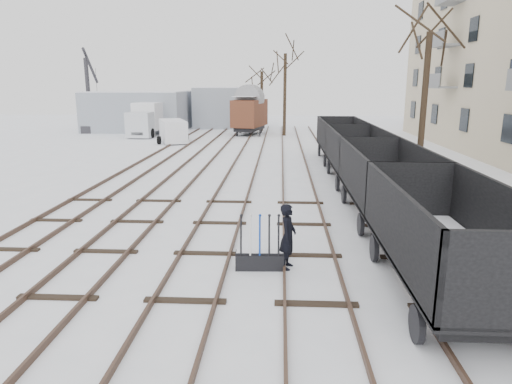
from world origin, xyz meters
TOP-DOWN VIEW (x-y plane):
  - ground at (0.00, 0.00)m, footprint 120.00×120.00m
  - tracks at (-0.00, 13.67)m, footprint 13.90×52.00m
  - shed_left at (-13.00, 36.00)m, footprint 10.00×8.00m
  - shed_right at (-4.00, 40.00)m, footprint 7.00×6.00m
  - ground_frame at (1.62, -0.97)m, footprint 1.32×0.48m
  - worker at (2.37, -0.87)m, footprint 0.56×0.73m
  - freight_wagon_a at (6.00, -2.33)m, footprint 2.60×6.49m
  - freight_wagon_b at (6.00, 4.07)m, footprint 2.60×6.49m
  - freight_wagon_c at (6.00, 10.47)m, footprint 2.60×6.49m
  - freight_wagon_d at (6.00, 16.87)m, footprint 2.60×6.49m
  - box_van_wagon at (-0.90, 32.11)m, footprint 3.62×5.32m
  - lorry at (-10.52, 30.99)m, footprint 2.50×6.95m
  - panel_van at (-6.95, 25.71)m, footprint 3.25×4.65m
  - crane at (-17.00, 32.99)m, footprint 1.86×4.90m
  - tree_near at (8.99, 10.17)m, footprint 0.30×0.30m
  - tree_far_left at (0.11, 35.86)m, footprint 0.30×0.30m
  - tree_far_right at (2.48, 31.48)m, footprint 0.30×0.30m

SIDE VIEW (x-z plane):
  - ground at x=0.00m, z-range 0.00..0.00m
  - tracks at x=0.00m, z-range -0.01..0.16m
  - ground_frame at x=1.62m, z-range -0.46..1.03m
  - worker at x=2.37m, z-range 0.00..1.79m
  - panel_van at x=-6.95m, z-range 0.04..1.92m
  - freight_wagon_a at x=6.00m, z-range -0.31..2.34m
  - freight_wagon_b at x=6.00m, z-range -0.31..2.34m
  - freight_wagon_c at x=6.00m, z-range -0.31..2.34m
  - freight_wagon_d at x=6.00m, z-range -0.31..2.34m
  - lorry at x=-10.52m, z-range 0.05..3.16m
  - shed_left at x=-13.00m, z-range 0.00..4.10m
  - box_van_wagon at x=-0.90m, z-range 0.31..4.02m
  - crane at x=-17.00m, z-range -1.96..6.31m
  - shed_right at x=-4.00m, z-range 0.00..4.50m
  - tree_far_left at x=0.11m, z-range 0.00..6.09m
  - tree_near at x=8.99m, z-range 0.00..7.23m
  - tree_far_right at x=2.48m, z-range 0.00..7.58m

